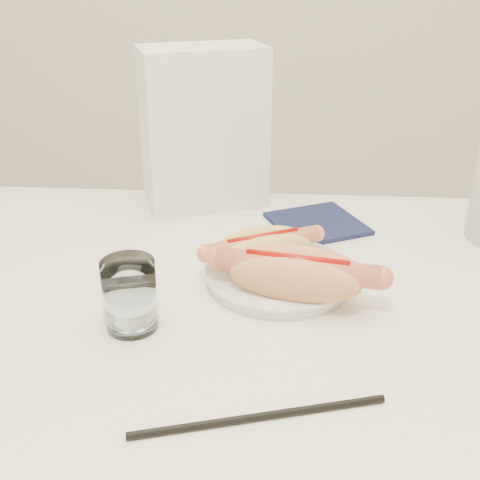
# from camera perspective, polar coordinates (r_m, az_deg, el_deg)

# --- Properties ---
(table) EXTENTS (1.20, 0.80, 0.75)m
(table) POSITION_cam_1_polar(r_m,az_deg,el_deg) (0.76, 0.78, -10.89)
(table) COLOR white
(table) RESTS_ON ground
(plate) EXTENTS (0.22, 0.22, 0.02)m
(plate) POSITION_cam_1_polar(r_m,az_deg,el_deg) (0.79, 3.74, -3.55)
(plate) COLOR white
(plate) RESTS_ON table
(hotdog_left) EXTENTS (0.16, 0.11, 0.04)m
(hotdog_left) POSITION_cam_1_polar(r_m,az_deg,el_deg) (0.80, 2.18, -0.76)
(hotdog_left) COLOR #E3C15B
(hotdog_left) RESTS_ON plate
(hotdog_right) EXTENTS (0.20, 0.11, 0.05)m
(hotdog_right) POSITION_cam_1_polar(r_m,az_deg,el_deg) (0.73, 5.46, -3.27)
(hotdog_right) COLOR #E8905A
(hotdog_right) RESTS_ON plate
(water_glass) EXTENTS (0.06, 0.06, 0.09)m
(water_glass) POSITION_cam_1_polar(r_m,az_deg,el_deg) (0.69, -10.52, -5.20)
(water_glass) COLOR white
(water_glass) RESTS_ON table
(chopstick_near) EXTENTS (0.24, 0.07, 0.01)m
(chopstick_near) POSITION_cam_1_polar(r_m,az_deg,el_deg) (0.58, 1.91, -16.58)
(chopstick_near) COLOR black
(chopstick_near) RESTS_ON table
(napkin_box) EXTENTS (0.22, 0.17, 0.26)m
(napkin_box) POSITION_cam_1_polar(r_m,az_deg,el_deg) (1.00, -3.49, 10.62)
(napkin_box) COLOR white
(napkin_box) RESTS_ON table
(navy_napkin) EXTENTS (0.18, 0.18, 0.01)m
(navy_napkin) POSITION_cam_1_polar(r_m,az_deg,el_deg) (0.96, 7.40, 1.59)
(navy_napkin) COLOR #13183D
(navy_napkin) RESTS_ON table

